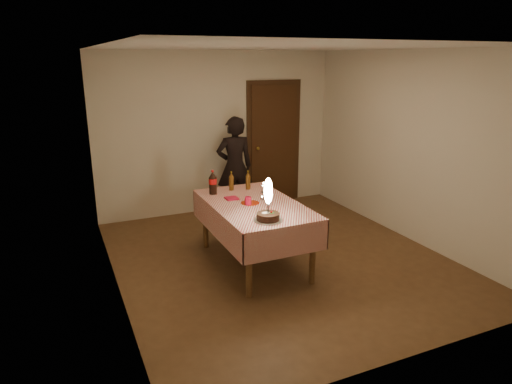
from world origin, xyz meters
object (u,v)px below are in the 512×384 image
(dining_table, at_px, (254,212))
(amber_bottle_right, at_px, (248,181))
(photographer, at_px, (235,166))
(amber_bottle_left, at_px, (231,181))
(clear_cup, at_px, (264,196))
(red_plate, at_px, (250,203))
(birthday_cake, at_px, (268,209))
(cola_bottle, at_px, (213,183))
(red_cup, at_px, (248,201))

(dining_table, height_order, amber_bottle_right, amber_bottle_right)
(photographer, bearing_deg, amber_bottle_right, -103.50)
(dining_table, distance_m, amber_bottle_left, 0.69)
(clear_cup, xyz_separation_m, amber_bottle_right, (-0.00, 0.49, 0.07))
(dining_table, xyz_separation_m, clear_cup, (0.18, 0.11, 0.15))
(clear_cup, height_order, photographer, photographer)
(red_plate, height_order, clear_cup, clear_cup)
(amber_bottle_right, bearing_deg, birthday_cake, -103.15)
(amber_bottle_left, height_order, photographer, photographer)
(red_plate, bearing_deg, photographer, 74.08)
(amber_bottle_right, bearing_deg, amber_bottle_left, 167.15)
(dining_table, xyz_separation_m, red_plate, (-0.04, 0.03, 0.11))
(clear_cup, bearing_deg, cola_bottle, 137.21)
(dining_table, height_order, birthday_cake, birthday_cake)
(red_cup, xyz_separation_m, photographer, (0.57, 1.87, -0.04))
(red_cup, relative_size, clear_cup, 1.11)
(red_cup, bearing_deg, cola_bottle, 110.99)
(clear_cup, bearing_deg, dining_table, -147.45)
(red_plate, relative_size, amber_bottle_right, 0.86)
(amber_bottle_left, bearing_deg, dining_table, -86.18)
(red_plate, xyz_separation_m, red_cup, (-0.05, -0.05, 0.05))
(birthday_cake, height_order, clear_cup, birthday_cake)
(dining_table, bearing_deg, amber_bottle_left, 93.82)
(red_plate, relative_size, photographer, 0.14)
(dining_table, relative_size, red_plate, 7.82)
(dining_table, relative_size, amber_bottle_left, 6.75)
(red_plate, relative_size, amber_bottle_left, 0.86)
(red_plate, distance_m, clear_cup, 0.24)
(clear_cup, xyz_separation_m, amber_bottle_left, (-0.22, 0.54, 0.07))
(amber_bottle_left, relative_size, amber_bottle_right, 1.00)
(red_plate, bearing_deg, amber_bottle_left, 89.87)
(amber_bottle_left, distance_m, amber_bottle_right, 0.22)
(birthday_cake, distance_m, clear_cup, 0.78)
(cola_bottle, bearing_deg, red_plate, -63.04)
(amber_bottle_left, xyz_separation_m, amber_bottle_right, (0.22, -0.05, 0.00))
(photographer, bearing_deg, clear_cup, -99.74)
(dining_table, bearing_deg, photographer, 75.59)
(red_plate, bearing_deg, dining_table, -30.03)
(amber_bottle_right, bearing_deg, photographer, 76.50)
(photographer, bearing_deg, red_cup, -106.87)
(dining_table, bearing_deg, clear_cup, 32.55)
(birthday_cake, xyz_separation_m, photographer, (0.58, 2.45, -0.12))
(birthday_cake, height_order, amber_bottle_left, birthday_cake)
(red_plate, height_order, photographer, photographer)
(birthday_cake, distance_m, red_plate, 0.65)
(red_cup, bearing_deg, birthday_cake, -91.29)
(red_cup, height_order, photographer, photographer)
(amber_bottle_right, bearing_deg, red_cup, -113.19)
(dining_table, distance_m, clear_cup, 0.26)
(birthday_cake, height_order, red_plate, birthday_cake)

